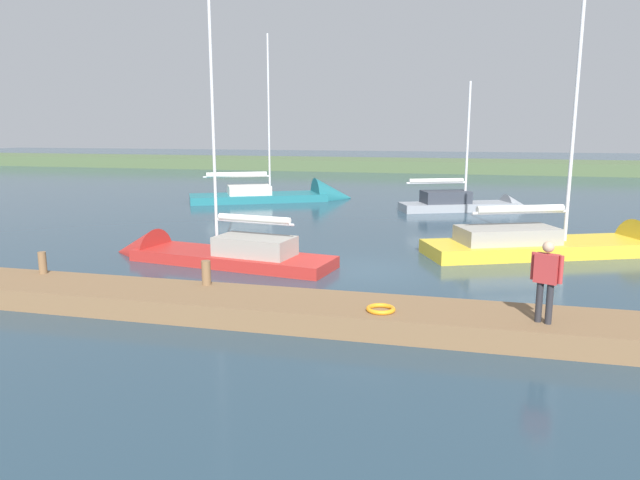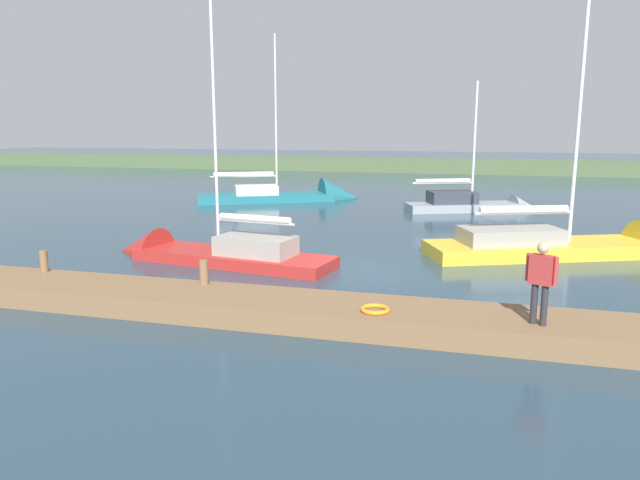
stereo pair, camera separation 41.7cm
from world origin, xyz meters
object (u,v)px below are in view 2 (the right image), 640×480
at_px(sailboat_outer_mooring, 202,256).
at_px(sailboat_near_dock, 583,250).
at_px(mooring_post_near, 44,261).
at_px(sailboat_mid_channel, 298,198).
at_px(person_on_dock, 541,277).
at_px(life_ring_buoy, 375,309).
at_px(sailboat_far_left, 479,208).
at_px(mooring_post_far, 204,272).

height_order(sailboat_outer_mooring, sailboat_near_dock, sailboat_outer_mooring).
height_order(mooring_post_near, sailboat_mid_channel, sailboat_mid_channel).
height_order(sailboat_mid_channel, person_on_dock, sailboat_mid_channel).
distance_m(life_ring_buoy, sailboat_outer_mooring, 9.24).
relative_size(sailboat_outer_mooring, sailboat_near_dock, 1.01).
bearing_deg(sailboat_far_left, life_ring_buoy, -118.76).
relative_size(mooring_post_near, sailboat_far_left, 0.08).
bearing_deg(sailboat_far_left, mooring_post_near, -143.57).
bearing_deg(person_on_dock, sailboat_far_left, -150.59).
height_order(mooring_post_near, sailboat_far_left, sailboat_far_left).
relative_size(life_ring_buoy, sailboat_far_left, 0.08).
distance_m(mooring_post_far, sailboat_outer_mooring, 5.32).
bearing_deg(person_on_dock, sailboat_near_dock, -167.57).
bearing_deg(mooring_post_near, sailboat_near_dock, -149.48).
xyz_separation_m(mooring_post_far, life_ring_buoy, (-4.74, 1.12, -0.27)).
xyz_separation_m(sailboat_outer_mooring, sailboat_far_left, (-9.35, -15.41, 0.02)).
bearing_deg(sailboat_near_dock, mooring_post_near, -172.51).
height_order(sailboat_outer_mooring, sailboat_far_left, sailboat_outer_mooring).
bearing_deg(sailboat_near_dock, mooring_post_far, -162.15).
distance_m(mooring_post_far, person_on_dock, 8.27).
xyz_separation_m(life_ring_buoy, sailboat_far_left, (-2.17, -21.21, -0.43)).
relative_size(mooring_post_near, mooring_post_far, 0.96).
bearing_deg(sailboat_outer_mooring, sailboat_far_left, -112.40).
bearing_deg(sailboat_mid_channel, sailboat_far_left, -37.16).
relative_size(mooring_post_far, sailboat_near_dock, 0.06).
height_order(mooring_post_near, mooring_post_far, mooring_post_far).
height_order(sailboat_outer_mooring, person_on_dock, sailboat_outer_mooring).
distance_m(life_ring_buoy, sailboat_near_dock, 11.93).
distance_m(mooring_post_far, sailboat_far_left, 21.25).
xyz_separation_m(life_ring_buoy, sailboat_outer_mooring, (7.18, -5.80, -0.45)).
bearing_deg(mooring_post_far, life_ring_buoy, 166.67).
xyz_separation_m(mooring_post_far, sailboat_near_dock, (-10.66, -9.22, -0.70)).
relative_size(sailboat_far_left, sailboat_mid_channel, 0.69).
bearing_deg(life_ring_buoy, person_on_dock, -179.15).
height_order(mooring_post_far, life_ring_buoy, mooring_post_far).
xyz_separation_m(mooring_post_near, sailboat_outer_mooring, (-2.55, -4.67, -0.71)).
xyz_separation_m(sailboat_outer_mooring, person_on_dock, (-10.60, 5.74, 1.41)).
distance_m(sailboat_far_left, sailboat_mid_channel, 11.40).
relative_size(life_ring_buoy, person_on_dock, 0.38).
xyz_separation_m(sailboat_outer_mooring, sailboat_near_dock, (-13.09, -4.55, 0.02)).
xyz_separation_m(sailboat_far_left, sailboat_near_dock, (-3.74, 10.86, -0.00)).
xyz_separation_m(mooring_post_near, sailboat_near_dock, (-15.65, -9.22, -0.69)).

